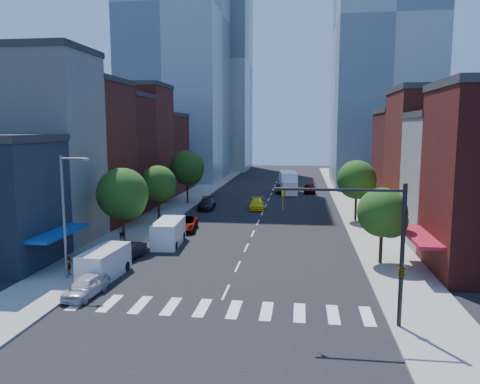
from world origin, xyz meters
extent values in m
plane|color=black|center=(0.00, 0.00, 0.00)|extent=(220.00, 220.00, 0.00)
cube|color=gray|center=(-12.50, 40.00, 0.07)|extent=(5.00, 120.00, 0.15)
cube|color=gray|center=(12.50, 40.00, 0.07)|extent=(5.00, 120.00, 0.15)
cube|color=silver|center=(0.00, -3.00, 0.01)|extent=(19.00, 3.00, 0.01)
cube|color=#B6B1A8|center=(-21.00, 12.00, 9.00)|extent=(12.00, 8.00, 18.00)
cube|color=maroon|center=(-21.00, 20.50, 8.00)|extent=(12.00, 9.00, 16.00)
cube|color=#501614|center=(-21.00, 29.00, 7.50)|extent=(12.00, 8.00, 15.00)
cube|color=maroon|center=(-21.00, 37.50, 8.50)|extent=(12.00, 9.00, 17.00)
cube|color=#501614|center=(-21.00, 47.00, 6.50)|extent=(12.00, 10.00, 13.00)
cube|color=#B6B1A8|center=(21.00, 15.00, 6.00)|extent=(12.00, 8.00, 12.00)
cube|color=maroon|center=(21.00, 24.00, 7.50)|extent=(12.00, 10.00, 15.00)
cube|color=#501614|center=(21.00, 34.00, 6.50)|extent=(12.00, 10.00, 13.00)
cube|color=#8C99A8|center=(-22.00, 70.00, 35.00)|extent=(20.00, 22.00, 70.00)
cube|color=#9EA5AD|center=(20.00, 62.00, 30.00)|extent=(18.00, 20.00, 60.00)
cube|color=#8C99A8|center=(24.00, 85.00, 40.00)|extent=(22.00, 22.00, 80.00)
cube|color=#9EA5AD|center=(-18.00, 95.00, 28.00)|extent=(18.00, 18.00, 56.00)
cylinder|color=black|center=(10.50, -4.50, 4.15)|extent=(0.24, 0.24, 8.00)
cylinder|color=black|center=(7.00, -4.50, 7.75)|extent=(7.00, 0.16, 0.16)
imported|color=gold|center=(4.00, -4.50, 7.15)|extent=(0.22, 0.18, 1.10)
imported|color=gold|center=(10.50, -4.50, 3.35)|extent=(0.48, 2.24, 0.90)
cylinder|color=slate|center=(-12.00, 1.00, 4.65)|extent=(0.20, 0.20, 9.00)
cylinder|color=slate|center=(-11.00, 1.00, 8.95)|extent=(2.00, 0.14, 0.14)
cube|color=slate|center=(-10.10, 1.00, 8.90)|extent=(0.50, 0.25, 0.18)
cylinder|color=black|center=(-11.50, 11.00, 2.11)|extent=(0.28, 0.28, 3.92)
sphere|color=#1A4112|center=(-11.50, 11.00, 5.05)|extent=(4.80, 4.80, 4.80)
sphere|color=#1A4112|center=(-10.90, 10.70, 4.35)|extent=(3.36, 3.36, 3.36)
cylinder|color=black|center=(-11.50, 22.00, 1.97)|extent=(0.28, 0.28, 3.64)
sphere|color=#1A4112|center=(-11.50, 22.00, 4.70)|extent=(4.20, 4.20, 4.20)
sphere|color=#1A4112|center=(-10.90, 21.70, 4.05)|extent=(2.94, 2.94, 2.94)
cylinder|color=black|center=(-11.50, 36.00, 2.25)|extent=(0.28, 0.28, 4.20)
sphere|color=#1A4112|center=(-11.50, 36.00, 5.40)|extent=(5.00, 5.00, 5.00)
sphere|color=#1A4112|center=(-10.90, 35.70, 4.65)|extent=(3.50, 3.50, 3.50)
cylinder|color=black|center=(11.50, 8.00, 1.83)|extent=(0.28, 0.28, 3.36)
sphere|color=#1A4112|center=(11.50, 8.00, 4.35)|extent=(4.00, 4.00, 4.00)
sphere|color=#1A4112|center=(12.10, 7.70, 3.75)|extent=(2.80, 2.80, 2.80)
cylinder|color=black|center=(11.50, 26.00, 2.11)|extent=(0.28, 0.28, 3.92)
sphere|color=#1A4112|center=(11.50, 26.00, 5.05)|extent=(4.60, 4.60, 4.60)
sphere|color=#1A4112|center=(12.10, 25.70, 4.35)|extent=(3.22, 3.22, 3.22)
imported|color=silver|center=(-9.11, -2.00, 0.69)|extent=(1.98, 4.20, 1.39)
imported|color=black|center=(-9.50, 6.81, 0.69)|extent=(2.03, 4.35, 1.38)
imported|color=#999999|center=(-7.50, 18.44, 0.73)|extent=(2.97, 5.48, 1.46)
imported|color=black|center=(-7.84, 32.09, 0.76)|extent=(2.55, 5.40, 1.52)
cube|color=silver|center=(-9.50, 1.99, 1.08)|extent=(2.32, 5.26, 2.17)
cube|color=black|center=(-9.60, 0.03, 1.39)|extent=(1.96, 1.13, 0.93)
cylinder|color=black|center=(-10.51, 0.28, 0.36)|extent=(0.30, 0.80, 0.78)
cylinder|color=black|center=(-8.66, 0.19, 0.36)|extent=(0.30, 0.80, 0.78)
cylinder|color=black|center=(-10.34, 3.79, 0.36)|extent=(0.30, 0.80, 0.78)
cylinder|color=black|center=(-8.49, 3.70, 0.36)|extent=(0.30, 0.80, 0.78)
cube|color=white|center=(-7.50, 12.20, 1.18)|extent=(2.61, 5.76, 2.36)
cube|color=black|center=(-7.36, 10.07, 1.52)|extent=(2.15, 1.26, 1.01)
cylinder|color=black|center=(-8.39, 10.23, 0.39)|extent=(0.34, 0.87, 0.86)
cylinder|color=black|center=(-6.37, 10.36, 0.39)|extent=(0.34, 0.87, 0.86)
cylinder|color=black|center=(-8.63, 14.05, 0.39)|extent=(0.34, 0.87, 0.86)
cylinder|color=black|center=(-6.61, 14.18, 0.39)|extent=(0.34, 0.87, 0.86)
imported|color=yellow|center=(-1.00, 33.12, 0.72)|extent=(2.43, 5.11, 1.44)
imported|color=black|center=(1.50, 50.10, 0.79)|extent=(1.95, 4.88, 1.58)
imported|color=#999999|center=(6.47, 50.47, 0.82)|extent=(2.00, 4.83, 1.64)
cube|color=white|center=(2.77, 50.41, 1.80)|extent=(3.43, 7.55, 3.60)
cube|color=white|center=(3.20, 46.15, 1.24)|extent=(2.67, 2.27, 2.25)
cylinder|color=black|center=(1.88, 46.92, 0.51)|extent=(0.44, 1.04, 1.01)
cylinder|color=black|center=(4.34, 47.17, 0.51)|extent=(0.44, 1.04, 1.01)
cylinder|color=black|center=(1.37, 51.96, 0.51)|extent=(0.44, 1.04, 1.01)
cylinder|color=black|center=(3.83, 52.21, 0.51)|extent=(0.44, 1.04, 1.01)
imported|color=#999999|center=(-12.24, 1.72, 1.04)|extent=(0.50, 0.70, 1.78)
imported|color=#999999|center=(-10.50, 7.85, 1.13)|extent=(1.11, 1.19, 1.96)
camera|label=1|loc=(4.92, -30.25, 11.09)|focal=35.00mm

